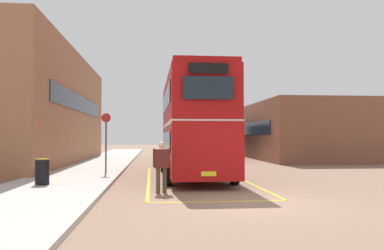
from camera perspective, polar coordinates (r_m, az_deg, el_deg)
ground_plane at (r=25.76m, az=0.99°, el=-5.91°), size 135.60×135.60×0.00m
sidewalk_left at (r=28.23m, az=-12.86°, el=-5.36°), size 4.00×57.60×0.14m
brick_building_left at (r=30.17m, az=-20.45°, el=2.15°), size 5.25×22.46×7.71m
depot_building_right at (r=36.86m, az=14.90°, el=-0.91°), size 8.92×17.01×4.71m
double_decker_bus at (r=18.93m, az=0.16°, el=0.16°), size 2.96×10.39×4.75m
single_deck_bus at (r=36.30m, az=3.39°, el=-2.08°), size 3.08×9.66×3.02m
pedestrian_boarding at (r=13.59m, az=-4.39°, el=-5.43°), size 0.58×0.31×1.75m
litter_bin at (r=15.78m, az=-20.56°, el=-6.23°), size 0.54×0.54×0.96m
bus_stop_sign at (r=19.67m, az=-12.16°, el=-1.75°), size 0.44×0.08×2.90m
bay_marking_yellow at (r=17.10m, az=0.81°, el=-8.06°), size 4.36×12.39×0.01m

